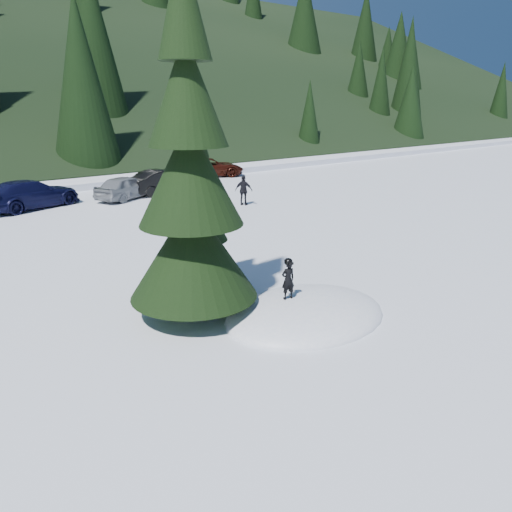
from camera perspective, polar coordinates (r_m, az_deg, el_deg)
ground at (r=13.00m, az=5.66°, el=-6.81°), size 200.00×200.00×0.00m
snow_mound at (r=13.00m, az=5.66°, el=-6.81°), size 4.48×3.52×0.96m
spruce_tall at (r=12.09m, az=-7.52°, el=7.77°), size 3.20×3.20×8.60m
spruce_short at (r=14.01m, az=-6.86°, el=4.03°), size 2.20×2.20×5.37m
child_skier at (r=12.60m, az=3.68°, el=-2.74°), size 0.41×0.31×1.00m
adult_0 at (r=25.94m, az=-7.21°, el=7.33°), size 0.92×0.76×1.72m
adult_1 at (r=26.49m, az=-1.40°, el=7.51°), size 0.88×0.97×1.58m
adult_2 at (r=25.48m, az=-7.31°, el=7.15°), size 1.24×0.89×1.73m
car_3 at (r=28.19m, az=-24.36°, el=6.46°), size 5.45×3.51×1.47m
car_4 at (r=29.14m, az=-14.65°, el=7.61°), size 4.24×3.07×1.34m
car_5 at (r=30.50m, az=-10.43°, el=8.38°), size 4.39×1.70×1.43m
car_6 at (r=37.14m, az=-5.22°, el=10.07°), size 5.27×3.91×1.33m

